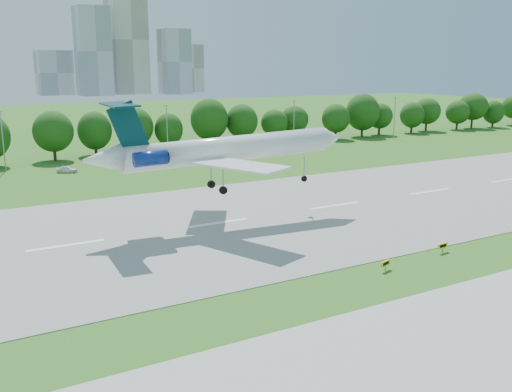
% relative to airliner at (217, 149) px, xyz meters
% --- Properties ---
extents(ground, '(600.00, 600.00, 0.00)m').
position_rel_airliner_xyz_m(ground, '(-0.13, -25.13, -10.15)').
color(ground, '#2B641A').
rests_on(ground, ground).
extents(runway, '(400.00, 45.00, 0.08)m').
position_rel_airliner_xyz_m(runway, '(-0.13, -0.13, -10.11)').
color(runway, gray).
rests_on(runway, ground).
extents(taxiway, '(400.00, 23.00, 0.08)m').
position_rel_airliner_xyz_m(taxiway, '(-0.13, -43.13, -10.11)').
color(taxiway, '#ADADA8').
rests_on(taxiway, ground).
extents(tree_line, '(288.40, 8.40, 10.40)m').
position_rel_airliner_xyz_m(tree_line, '(-0.13, 66.87, -3.96)').
color(tree_line, '#382314').
rests_on(tree_line, ground).
extents(light_poles, '(175.90, 0.25, 12.19)m').
position_rel_airliner_xyz_m(light_poles, '(-2.63, 56.87, -3.81)').
color(light_poles, gray).
rests_on(light_poles, ground).
extents(skyline, '(127.00, 52.00, 80.00)m').
position_rel_airliner_xyz_m(skyline, '(100.03, 365.48, 20.32)').
color(skyline, '#B2B2B7').
rests_on(skyline, ground).
extents(airliner, '(36.85, 26.79, 12.36)m').
position_rel_airliner_xyz_m(airliner, '(0.00, 0.00, 0.00)').
color(airliner, white).
rests_on(airliner, ground).
extents(taxi_sign_centre, '(1.51, 0.61, 1.07)m').
position_rel_airliner_xyz_m(taxi_sign_centre, '(7.02, -25.21, -9.35)').
color(taxi_sign_centre, gray).
rests_on(taxi_sign_centre, ground).
extents(taxi_sign_right, '(1.57, 0.37, 1.10)m').
position_rel_airliner_xyz_m(taxi_sign_right, '(16.76, -23.98, -9.33)').
color(taxi_sign_right, gray).
rests_on(taxi_sign_right, ground).
extents(service_vehicle_b, '(4.31, 3.36, 1.37)m').
position_rel_airliner_xyz_m(service_vehicle_b, '(-9.68, 48.94, -9.46)').
color(service_vehicle_b, white).
rests_on(service_vehicle_b, ground).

